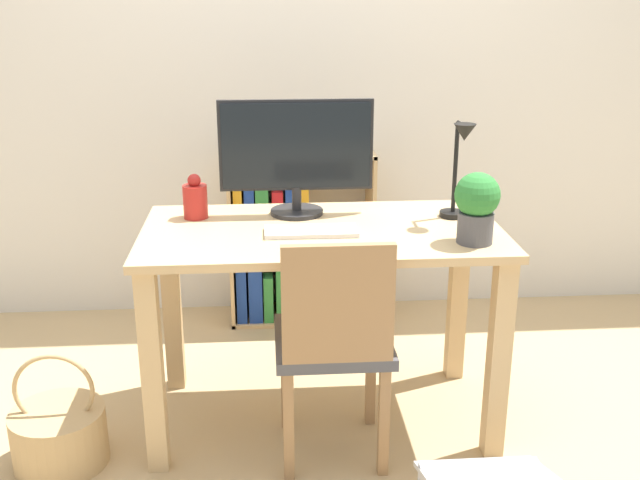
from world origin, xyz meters
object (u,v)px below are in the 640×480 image
Objects in this scene: basket at (59,435)px; chair at (334,340)px; monitor at (296,151)px; keyboard at (311,231)px; bookshelf at (281,246)px; potted_plant at (477,205)px; vase at (195,199)px; desk_lamp at (460,162)px.

chair is at bearing -2.71° from basket.
monitor reaches higher than keyboard.
keyboard is 0.38× the size of bookshelf.
potted_plant reaches higher than basket.
basket is at bearing -139.97° from vase.
basket is at bearing -178.41° from potted_plant.
potted_plant is (0.00, -0.25, -0.09)m from desk_lamp.
bookshelf is at bearing 101.47° from chair.
monitor reaches higher than potted_plant.
monitor is 0.68× the size of chair.
desk_lamp is 0.87× the size of basket.
bookshelf reaches higher than basket.
desk_lamp reaches higher than keyboard.
potted_plant is (0.97, -0.36, 0.06)m from vase.
keyboard is (0.04, -0.25, -0.24)m from monitor.
desk_lamp is (0.97, -0.11, 0.15)m from vase.
desk_lamp reaches higher than chair.
bookshelf is at bearing 125.43° from desk_lamp.
bookshelf is at bearing 66.99° from vase.
monitor is 0.68× the size of bookshelf.
bookshelf reaches higher than chair.
monitor is at bearing -86.28° from bookshelf.
chair is (0.06, -0.23, -0.32)m from keyboard.
potted_plant is at bearing -60.90° from bookshelf.
vase is 0.20× the size of chair.
monitor reaches higher than vase.
monitor is 1.76× the size of keyboard.
chair is (0.49, -0.45, -0.38)m from vase.
vase is 0.69× the size of potted_plant.
vase reaches higher than chair.
vase reaches higher than keyboard.
vase is at bearing -175.85° from monitor.
potted_plant is 1.42m from bookshelf.
monitor reaches higher than chair.
monitor is at bearing 166.60° from desk_lamp.
desk_lamp is 0.80m from chair.
basket is at bearing -153.46° from monitor.
vase is at bearing 141.71° from chair.
desk_lamp is 1.51× the size of potted_plant.
keyboard is 1.09m from bookshelf.
potted_plant reaches higher than vase.
desk_lamp is 1.26m from bookshelf.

